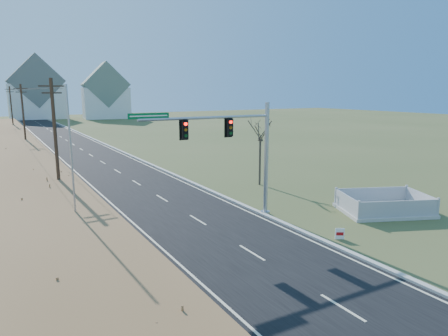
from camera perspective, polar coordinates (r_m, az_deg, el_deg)
ground at (r=22.09m, az=1.00°, el=-10.39°), size 260.00×260.00×0.00m
road at (r=68.85m, az=-21.32°, el=3.51°), size 8.00×180.00×0.06m
curb at (r=69.62m, az=-17.95°, el=3.85°), size 0.30×180.00×0.18m
utility_pole_near at (r=32.98m, az=-22.96°, el=4.24°), size 1.80×0.26×9.00m
utility_pole_mid at (r=62.77m, az=-26.74°, el=6.72°), size 1.80×0.26×9.00m
utility_pole_far at (r=92.69m, az=-28.10°, el=7.59°), size 1.80×0.26×9.00m
condo_n at (r=130.16m, az=-25.25°, el=9.72°), size 15.27×10.20×18.54m
condo_ne at (r=125.37m, az=-16.54°, el=9.94°), size 14.12×10.51×16.52m
traffic_signal_mast at (r=24.82m, az=2.51°, el=2.73°), size 9.23×0.68×7.34m
fence_enclosure at (r=29.09m, az=21.84°, el=-5.36°), size 6.67×5.74×1.28m
open_sign at (r=23.09m, az=16.21°, el=-9.00°), size 0.45×0.31×0.62m
flagpole at (r=23.83m, az=-20.79°, el=-1.11°), size 0.38×0.38×8.40m
bare_tree at (r=34.20m, az=5.23°, el=5.62°), size 2.29×2.29×6.07m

